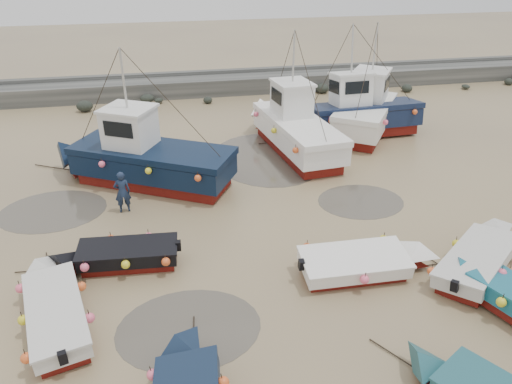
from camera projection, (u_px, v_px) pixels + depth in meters
ground at (297, 256)px, 18.08m from camera, size 120.00×120.00×0.00m
seawall at (217, 85)px, 37.03m from camera, size 60.00×4.92×1.50m
puddle_a at (189, 328)px, 14.73m from camera, size 4.30×4.30×0.01m
puddle_b at (361, 201)px, 21.88m from camera, size 3.79×3.79×0.01m
puddle_c at (53, 211)px, 21.12m from camera, size 4.45×4.45×0.01m
puddle_d at (267, 158)px, 26.26m from camera, size 5.73×5.73×0.01m
dinghy_0 at (55, 306)px, 14.80m from camera, size 2.60×6.36×1.43m
dinghy_3 at (483, 256)px, 17.13m from camera, size 5.61×4.69×1.43m
dinghy_4 at (118, 253)px, 17.27m from camera, size 5.70×2.01×1.43m
dinghy_5 at (364, 260)px, 16.89m from camera, size 5.95×2.20×1.43m
cabin_boat_0 at (141, 157)px, 22.99m from camera, size 9.83×6.57×6.22m
cabin_boat_1 at (293, 126)px, 26.78m from camera, size 3.57×10.57×6.22m
cabin_boat_2 at (355, 113)px, 28.59m from camera, size 9.62×3.03×6.22m
cabin_boat_3 at (367, 109)px, 29.29m from camera, size 6.34×8.39×6.22m
person at (125, 211)px, 21.08m from camera, size 0.71×0.52×1.83m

